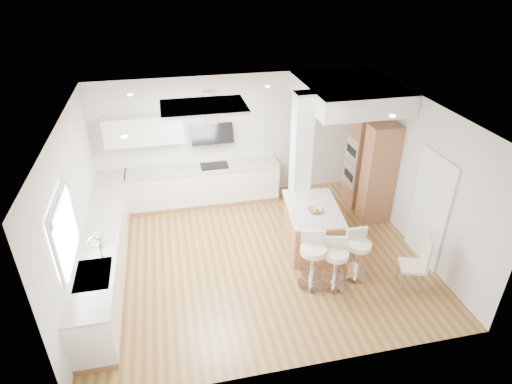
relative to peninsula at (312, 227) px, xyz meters
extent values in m
plane|color=olive|center=(-1.06, -0.13, -0.44)|extent=(6.00, 6.00, 0.00)
cube|color=white|center=(-1.06, -0.13, -0.44)|extent=(6.00, 5.00, 0.02)
cube|color=silver|center=(-1.06, 2.37, 0.96)|extent=(6.00, 0.04, 2.80)
cube|color=silver|center=(-4.06, -0.13, 0.96)|extent=(0.04, 5.00, 2.80)
cube|color=silver|center=(1.94, -0.13, 0.96)|extent=(0.04, 5.00, 2.80)
cube|color=white|center=(-1.86, 0.47, 2.33)|extent=(1.40, 0.95, 0.05)
cube|color=white|center=(-1.86, 0.47, 2.32)|extent=(1.25, 0.80, 0.03)
cylinder|color=silver|center=(-3.06, 1.37, 2.34)|extent=(0.10, 0.10, 0.02)
cylinder|color=silver|center=(-3.06, -0.63, 2.34)|extent=(0.10, 0.10, 0.02)
cylinder|color=silver|center=(-0.56, 1.37, 2.34)|extent=(0.10, 0.10, 0.02)
cylinder|color=silver|center=(0.94, 0.87, 2.34)|extent=(0.10, 0.10, 0.02)
cylinder|color=silver|center=(0.94, -0.63, 2.34)|extent=(0.10, 0.10, 0.02)
cube|color=white|center=(-4.02, -1.03, 1.21)|extent=(0.03, 1.15, 0.95)
cube|color=white|center=(-4.01, -1.03, 1.71)|extent=(0.04, 1.28, 0.06)
cube|color=white|center=(-4.01, -1.03, 0.70)|extent=(0.04, 1.28, 0.06)
cube|color=white|center=(-4.01, -1.64, 1.21)|extent=(0.04, 0.06, 0.95)
cube|color=white|center=(-4.01, -0.42, 1.21)|extent=(0.04, 0.06, 0.95)
cube|color=#9B9DA3|center=(-3.99, -1.03, 1.64)|extent=(0.03, 1.18, 0.14)
cube|color=#494239|center=(1.93, -0.73, 0.56)|extent=(0.02, 0.90, 2.00)
cube|color=white|center=(1.91, -0.73, 0.56)|extent=(0.05, 1.00, 2.10)
cube|color=#A77047|center=(-3.76, 0.12, -0.39)|extent=(0.60, 4.50, 0.10)
cube|color=white|center=(-3.76, 0.12, 0.04)|extent=(0.60, 4.50, 0.76)
cube|color=beige|center=(-3.76, 0.12, 0.44)|extent=(0.63, 4.50, 0.04)
cube|color=#B8B8BD|center=(-3.76, -1.13, 0.45)|extent=(0.50, 0.75, 0.02)
cube|color=#B8B8BD|center=(-3.76, -1.31, 0.40)|extent=(0.40, 0.34, 0.10)
cube|color=#B8B8BD|center=(-3.76, -0.95, 0.40)|extent=(0.40, 0.34, 0.10)
cylinder|color=silver|center=(-3.64, -0.83, 0.64)|extent=(0.02, 0.02, 0.36)
torus|color=silver|center=(-3.71, -0.83, 0.82)|extent=(0.18, 0.02, 0.18)
imported|color=#4F8D47|center=(-3.71, -0.48, 0.62)|extent=(0.17, 0.12, 0.33)
cube|color=#A77047|center=(-1.81, 2.07, -0.39)|extent=(3.30, 0.60, 0.10)
cube|color=white|center=(-1.81, 2.07, 0.04)|extent=(3.30, 0.60, 0.76)
cube|color=beige|center=(-1.81, 2.07, 0.44)|extent=(3.33, 0.63, 0.04)
cube|color=black|center=(-1.56, 2.07, 0.46)|extent=(0.60, 0.40, 0.01)
cube|color=white|center=(-2.96, 2.20, 1.36)|extent=(1.60, 0.34, 0.60)
cube|color=#B8B8BD|center=(-1.56, 2.27, 1.71)|extent=(0.25, 0.18, 0.70)
cube|color=black|center=(-1.56, 2.19, 1.16)|extent=(0.90, 0.26, 0.44)
cube|color=white|center=(-0.01, 0.82, 0.96)|extent=(0.35, 0.35, 2.80)
cube|color=white|center=(1.04, 1.27, 2.16)|extent=(1.78, 2.20, 0.40)
cube|color=#A77047|center=(1.62, 1.37, 0.61)|extent=(0.62, 0.62, 2.10)
cube|color=#A77047|center=(1.62, 0.67, 0.61)|extent=(0.62, 0.40, 2.10)
cube|color=#B8B8BD|center=(1.31, 1.37, 0.86)|extent=(0.02, 0.55, 0.55)
cube|color=#B8B8BD|center=(1.31, 1.37, 0.28)|extent=(0.02, 0.55, 0.55)
cube|color=black|center=(1.30, 1.37, 0.86)|extent=(0.01, 0.45, 0.18)
cube|color=black|center=(1.30, 1.37, 0.28)|extent=(0.01, 0.45, 0.18)
cube|color=#A77047|center=(0.00, 0.00, -0.02)|extent=(1.03, 1.46, 0.83)
cube|color=beige|center=(0.00, 0.00, 0.41)|extent=(1.12, 1.54, 0.04)
imported|color=gray|center=(-0.02, -0.14, 0.46)|extent=(0.28, 0.28, 0.06)
sphere|color=orange|center=(0.02, -0.15, 0.47)|extent=(0.08, 0.08, 0.07)
sphere|color=orange|center=(-0.05, -0.12, 0.47)|extent=(0.08, 0.08, 0.07)
sphere|color=olive|center=(-0.02, -0.18, 0.47)|extent=(0.08, 0.08, 0.07)
cylinder|color=silver|center=(-0.35, -1.08, -0.43)|extent=(0.55, 0.55, 0.03)
cylinder|color=silver|center=(-0.35, -1.08, -0.08)|extent=(0.09, 0.09, 0.68)
cylinder|color=silver|center=(-0.35, -1.08, -0.21)|extent=(0.43, 0.43, 0.02)
cylinder|color=beige|center=(-0.35, -1.08, 0.31)|extent=(0.53, 0.53, 0.10)
cube|color=beige|center=(-0.32, -0.92, 0.46)|extent=(0.40, 0.14, 0.23)
cylinder|color=silver|center=(0.00, -1.20, -0.43)|extent=(0.52, 0.52, 0.03)
cylinder|color=silver|center=(0.00, -1.20, -0.11)|extent=(0.08, 0.08, 0.62)
cylinder|color=silver|center=(0.00, -1.20, -0.23)|extent=(0.40, 0.40, 0.01)
cylinder|color=beige|center=(0.00, -1.20, 0.25)|extent=(0.50, 0.50, 0.10)
cube|color=beige|center=(0.05, -1.05, 0.39)|extent=(0.36, 0.15, 0.21)
cylinder|color=silver|center=(0.47, -1.05, -0.43)|extent=(0.43, 0.43, 0.03)
cylinder|color=silver|center=(0.47, -1.05, -0.10)|extent=(0.07, 0.07, 0.63)
cylinder|color=silver|center=(0.47, -1.05, -0.23)|extent=(0.33, 0.33, 0.01)
cylinder|color=beige|center=(0.47, -1.05, 0.25)|extent=(0.41, 0.41, 0.10)
cube|color=beige|center=(0.47, -0.90, 0.40)|extent=(0.37, 0.05, 0.21)
cube|color=beige|center=(1.28, -1.44, -0.02)|extent=(0.51, 0.51, 0.05)
cube|color=beige|center=(1.45, -1.50, 0.27)|extent=(0.16, 0.37, 0.64)
cylinder|color=#A77047|center=(1.08, -1.54, -0.25)|extent=(0.04, 0.04, 0.39)
cylinder|color=#A77047|center=(1.18, -1.24, -0.25)|extent=(0.04, 0.04, 0.39)
cylinder|color=#A77047|center=(1.38, -1.64, -0.25)|extent=(0.04, 0.04, 0.39)
cylinder|color=#A77047|center=(1.48, -1.34, -0.25)|extent=(0.04, 0.04, 0.39)
camera|label=1|loc=(-2.46, -6.35, 4.56)|focal=30.00mm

